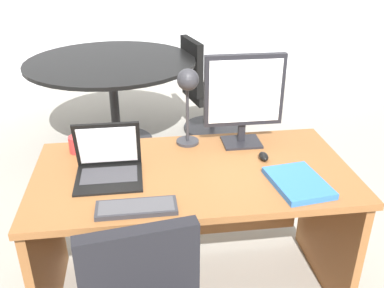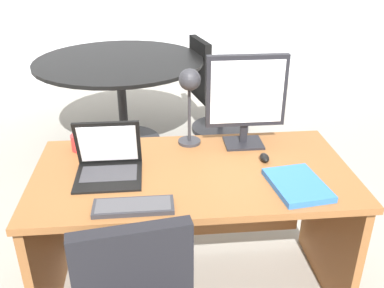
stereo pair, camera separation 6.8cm
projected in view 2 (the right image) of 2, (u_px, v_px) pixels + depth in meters
The scene contains 11 objects.
ground at pixel (176, 159), 3.70m from camera, with size 12.00×12.00×0.00m, color gray.
desk at pixel (192, 205), 2.17m from camera, with size 1.50×0.77×0.75m.
monitor at pixel (246, 95), 2.15m from camera, with size 0.41×0.16×0.48m.
laptop at pixel (108, 157), 1.98m from camera, with size 0.30×0.27×0.25m.
keyboard at pixel (133, 206), 1.74m from camera, with size 0.33×0.12×0.02m.
mouse at pixel (265, 158), 2.10m from camera, with size 0.04×0.08×0.03m.
desk_lamp at pixel (190, 90), 2.13m from camera, with size 0.12×0.14×0.42m.
book at pixel (297, 185), 1.88m from camera, with size 0.26×0.33×0.03m.
coffee_mug at pixel (80, 142), 2.20m from camera, with size 0.11×0.09×0.08m.
meeting_table at pixel (121, 81), 3.72m from camera, with size 1.44×1.44×0.80m.
meeting_chair_near at pixel (215, 96), 4.07m from camera, with size 0.57×0.56×0.91m.
Camera 2 is at (-0.17, -1.75, 1.76)m, focal length 39.96 mm.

